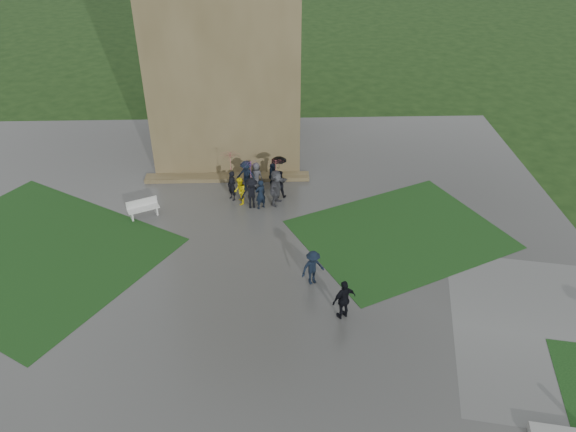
{
  "coord_description": "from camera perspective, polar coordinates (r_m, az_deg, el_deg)",
  "views": [
    {
      "loc": [
        2.5,
        -16.58,
        15.2
      ],
      "look_at": [
        3.16,
        4.94,
        1.2
      ],
      "focal_mm": 35.0,
      "sensor_mm": 36.0,
      "label": 1
    }
  ],
  "objects": [
    {
      "name": "ground",
      "position": [
        22.63,
        -7.75,
        -9.54
      ],
      "size": [
        120.0,
        120.0,
        0.0
      ],
      "primitive_type": "plane",
      "color": "black"
    },
    {
      "name": "plaza",
      "position": [
        24.13,
        -7.36,
        -6.31
      ],
      "size": [
        34.0,
        34.0,
        0.02
      ],
      "primitive_type": "cube",
      "color": "#3C3C39",
      "rests_on": "ground"
    },
    {
      "name": "lawn_inset_left",
      "position": [
        27.84,
        -24.74,
        -3.49
      ],
      "size": [
        14.1,
        13.46,
        0.01
      ],
      "primitive_type": "cube",
      "rotation": [
        0.0,
        0.0,
        -0.56
      ],
      "color": "#133312",
      "rests_on": "plaza"
    },
    {
      "name": "lawn_inset_right",
      "position": [
        27.06,
        11.37,
        -1.83
      ],
      "size": [
        11.12,
        10.15,
        0.01
      ],
      "primitive_type": "cube",
      "rotation": [
        0.0,
        0.0,
        0.44
      ],
      "color": "#133312",
      "rests_on": "plaza"
    },
    {
      "name": "tower_plinth",
      "position": [
        31.18,
        -6.16,
        3.93
      ],
      "size": [
        9.0,
        0.8,
        0.22
      ],
      "primitive_type": "cube",
      "color": "brown",
      "rests_on": "plaza"
    },
    {
      "name": "bench",
      "position": [
        28.53,
        -14.51,
        0.79
      ],
      "size": [
        1.59,
        1.07,
        0.89
      ],
      "rotation": [
        0.0,
        0.0,
        0.43
      ],
      "color": "silver",
      "rests_on": "plaza"
    },
    {
      "name": "visitor_cluster",
      "position": [
        28.63,
        -3.03,
        3.82
      ],
      "size": [
        3.47,
        3.15,
        2.71
      ],
      "color": "black",
      "rests_on": "plaza"
    },
    {
      "name": "pedestrian_mid",
      "position": [
        23.24,
        2.54,
        -5.26
      ],
      "size": [
        1.15,
        0.91,
        1.59
      ],
      "primitive_type": "imported",
      "rotation": [
        0.0,
        0.0,
        0.44
      ],
      "color": "black",
      "rests_on": "plaza"
    },
    {
      "name": "pedestrian_near",
      "position": [
        21.7,
        5.71,
        -8.43
      ],
      "size": [
        1.17,
        0.98,
        1.73
      ],
      "primitive_type": "imported",
      "rotation": [
        0.0,
        0.0,
        3.62
      ],
      "color": "black",
      "rests_on": "plaza"
    }
  ]
}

